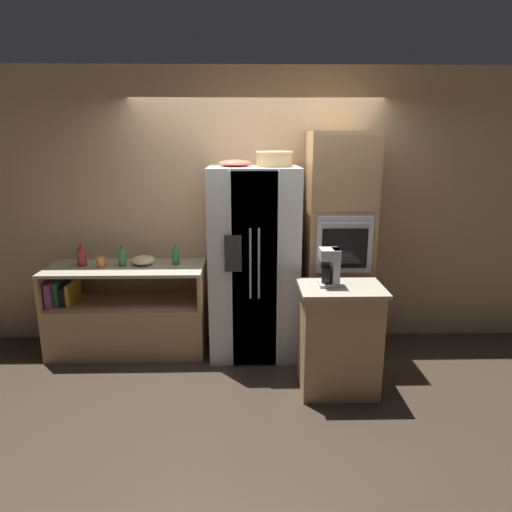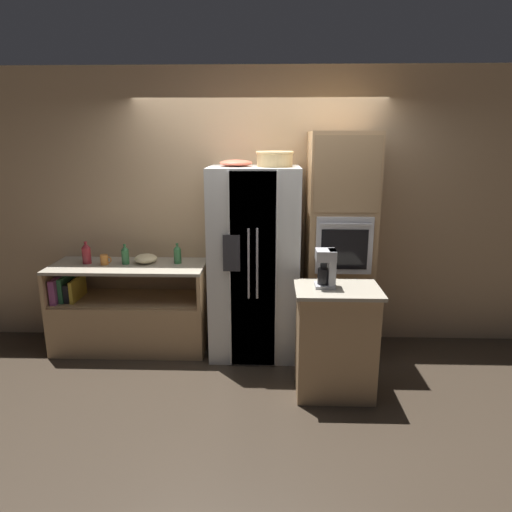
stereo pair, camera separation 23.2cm
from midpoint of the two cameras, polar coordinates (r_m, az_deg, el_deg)
ground_plane at (r=4.72m, az=1.68°, el=-12.10°), size 20.00×20.00×0.00m
wall_back at (r=4.74m, az=1.83°, el=5.84°), size 12.00×0.06×2.80m
counter_left at (r=4.89m, az=-14.16°, el=-7.51°), size 1.54×0.62×0.89m
refrigerator at (r=4.46m, az=1.28°, el=-0.88°), size 0.85×0.74×1.86m
wall_oven at (r=4.53m, az=11.74°, el=1.18°), size 0.62×0.68×2.18m
island_counter at (r=3.95m, az=11.57°, el=-10.36°), size 0.69×0.50×0.94m
wicker_basket at (r=4.29m, az=3.94°, el=12.08°), size 0.35×0.35×0.14m
fruit_bowl at (r=4.32m, az=-0.96°, el=11.54°), size 0.31×0.31×0.06m
bottle_tall at (r=4.64m, az=-8.39°, el=0.23°), size 0.07×0.07×0.21m
bottle_short at (r=4.85m, az=-19.17°, el=0.33°), size 0.09×0.09×0.23m
bottle_wide at (r=4.71m, az=-14.69°, el=0.13°), size 0.07×0.07×0.20m
mug at (r=4.75m, az=-17.09°, el=-0.46°), size 0.11×0.08×0.10m
mixing_bowl at (r=4.71m, az=-12.24°, el=-0.32°), size 0.23×0.23×0.09m
coffee_maker at (r=3.74m, az=10.68°, el=-1.36°), size 0.16×0.16×0.31m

